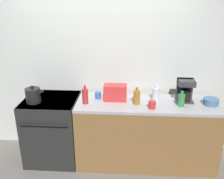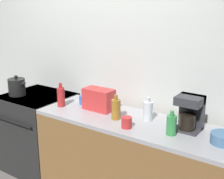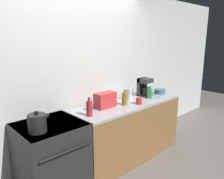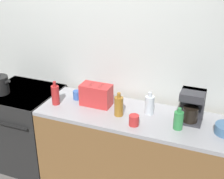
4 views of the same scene
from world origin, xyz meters
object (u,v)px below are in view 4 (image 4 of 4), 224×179
object	(u,v)px
stove	(27,127)
bottle_green	(178,120)
cup_red	(134,120)
coffee_maker	(192,105)
bottle_red	(55,95)
bottle_amber	(119,106)
toaster	(96,95)
bottle_clear	(149,105)
cup_blue	(77,95)
kettle	(0,85)

from	to	relation	value
stove	bottle_green	distance (m)	1.78
stove	cup_red	xyz separation A→B (m)	(1.33, -0.20, 0.49)
coffee_maker	bottle_green	size ratio (longest dim) A/B	1.48
stove	bottle_red	bearing A→B (deg)	-12.72
stove	bottle_red	size ratio (longest dim) A/B	3.75
bottle_amber	toaster	bearing A→B (deg)	158.21
bottle_red	cup_red	bearing A→B (deg)	-6.16
stove	cup_red	distance (m)	1.43
toaster	cup_red	distance (m)	0.52
toaster	bottle_amber	bearing A→B (deg)	-21.79
bottle_green	cup_red	size ratio (longest dim) A/B	2.10
toaster	bottle_clear	distance (m)	0.53
toaster	bottle_red	xyz separation A→B (m)	(-0.38, -0.13, -0.01)
coffee_maker	bottle_red	bearing A→B (deg)	-172.22
bottle_green	cup_blue	distance (m)	1.08
stove	bottle_clear	world-z (taller)	bottle_clear
cup_blue	coffee_maker	bearing A→B (deg)	-0.02
coffee_maker	bottle_clear	world-z (taller)	coffee_maker
cup_red	bottle_green	bearing A→B (deg)	13.24
bottle_green	cup_red	distance (m)	0.38
toaster	bottle_clear	xyz separation A→B (m)	(0.53, 0.03, -0.02)
cup_red	toaster	bearing A→B (deg)	154.08
bottle_amber	cup_red	distance (m)	0.22
bottle_green	cup_red	xyz separation A→B (m)	(-0.37, -0.09, -0.04)
bottle_amber	bottle_green	bearing A→B (deg)	-2.85
coffee_maker	cup_red	bearing A→B (deg)	-149.12
cup_blue	cup_red	xyz separation A→B (m)	(0.70, -0.27, 0.00)
bottle_red	cup_blue	xyz separation A→B (m)	(0.14, 0.18, -0.06)
toaster	bottle_clear	bearing A→B (deg)	2.85
toaster	coffee_maker	bearing A→B (deg)	2.61
coffee_maker	bottle_clear	distance (m)	0.38
stove	cup_blue	bearing A→B (deg)	5.90
bottle_red	cup_red	world-z (taller)	bottle_red
bottle_amber	cup_blue	xyz separation A→B (m)	(-0.51, 0.15, -0.05)
stove	bottle_amber	distance (m)	1.27
stove	bottle_amber	xyz separation A→B (m)	(1.15, -0.09, 0.54)
toaster	cup_red	bearing A→B (deg)	-25.92
bottle_red	bottle_clear	bearing A→B (deg)	10.05
stove	cup_red	bearing A→B (deg)	-8.61
coffee_maker	cup_blue	size ratio (longest dim) A/B	3.32
bottle_green	bottle_clear	distance (m)	0.34
stove	bottle_clear	bearing A→B (deg)	2.04
toaster	bottle_amber	distance (m)	0.30
bottle_red	cup_red	size ratio (longest dim) A/B	2.54
bottle_amber	cup_blue	bearing A→B (deg)	163.45
stove	coffee_maker	xyz separation A→B (m)	(1.78, 0.06, 0.60)
bottle_red	kettle	bearing A→B (deg)	-179.72
bottle_green	bottle_amber	xyz separation A→B (m)	(-0.55, 0.03, 0.01)
kettle	cup_red	distance (m)	1.52
stove	toaster	bearing A→B (deg)	1.55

